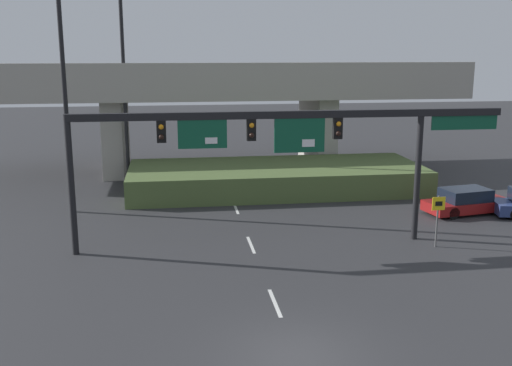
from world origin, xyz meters
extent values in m
plane|color=#2D2D30|center=(0.00, 0.00, 0.00)|extent=(160.00, 160.00, 0.00)
cube|color=silver|center=(0.00, 3.65, 0.00)|extent=(0.14, 2.40, 0.01)
cube|color=silver|center=(0.00, 10.10, 0.00)|extent=(0.14, 2.40, 0.01)
cube|color=silver|center=(0.00, 16.56, 0.00)|extent=(0.14, 2.40, 0.01)
cube|color=silver|center=(0.00, 23.01, 0.00)|extent=(0.14, 2.40, 0.01)
cube|color=silver|center=(0.00, 29.46, 0.00)|extent=(0.14, 2.40, 0.01)
cylinder|color=black|center=(-7.73, 9.93, 3.05)|extent=(0.28, 0.28, 6.11)
cylinder|color=black|center=(7.73, 9.93, 3.05)|extent=(0.28, 0.28, 6.11)
cube|color=black|center=(1.87, 9.93, 5.95)|extent=(19.20, 0.32, 0.32)
cube|color=black|center=(-3.87, 9.93, 5.31)|extent=(0.40, 0.28, 0.95)
sphere|color=orange|center=(-3.87, 9.76, 5.53)|extent=(0.22, 0.22, 0.22)
sphere|color=black|center=(-3.87, 9.76, 5.10)|extent=(0.22, 0.22, 0.22)
cube|color=black|center=(0.00, 9.93, 5.31)|extent=(0.40, 0.28, 0.95)
sphere|color=orange|center=(0.00, 9.76, 5.53)|extent=(0.22, 0.22, 0.22)
sphere|color=black|center=(0.00, 9.76, 5.10)|extent=(0.22, 0.22, 0.22)
cube|color=black|center=(3.87, 9.93, 5.31)|extent=(0.40, 0.28, 0.95)
sphere|color=orange|center=(3.87, 9.76, 5.53)|extent=(0.22, 0.22, 0.22)
sphere|color=black|center=(3.87, 9.76, 5.10)|extent=(0.22, 0.22, 0.22)
cube|color=#0F4C33|center=(-2.13, 9.83, 5.17)|extent=(2.11, 0.08, 1.23)
cube|color=white|center=(-1.76, 9.78, 4.90)|extent=(0.53, 0.03, 0.27)
cube|color=#0F4C33|center=(2.13, 9.83, 5.04)|extent=(2.25, 0.08, 1.50)
cube|color=white|center=(2.52, 9.78, 4.70)|extent=(0.56, 0.03, 0.33)
cube|color=#0F4C33|center=(9.79, 9.87, 5.47)|extent=(3.14, 0.07, 0.64)
cylinder|color=#4C4C4C|center=(8.24, 8.69, 1.19)|extent=(0.08, 0.08, 2.38)
cube|color=yellow|center=(8.24, 8.64, 2.03)|extent=(0.60, 0.03, 0.60)
cube|color=black|center=(8.24, 8.63, 2.03)|extent=(0.33, 0.01, 0.21)
cylinder|color=black|center=(-6.39, 24.16, 6.12)|extent=(0.24, 0.24, 12.25)
cylinder|color=black|center=(-8.95, 17.09, 6.98)|extent=(0.24, 0.24, 13.96)
cube|color=#A39E93|center=(0.00, 28.16, 6.14)|extent=(34.97, 8.50, 1.62)
cube|color=#A39E93|center=(0.00, 24.11, 7.40)|extent=(34.97, 0.40, 0.90)
cube|color=#A39E93|center=(-7.43, 28.16, 2.67)|extent=(1.40, 6.80, 5.33)
cube|color=#A39E93|center=(7.43, 28.16, 2.67)|extent=(1.40, 6.80, 5.33)
cube|color=#4C6033|center=(3.00, 20.71, 0.78)|extent=(18.30, 7.16, 1.56)
cube|color=maroon|center=(12.40, 13.86, 0.44)|extent=(5.00, 2.62, 0.56)
cube|color=black|center=(12.22, 13.83, 1.05)|extent=(2.72, 2.05, 0.66)
cylinder|color=black|center=(13.72, 14.91, 0.32)|extent=(0.67, 0.33, 0.64)
cylinder|color=black|center=(13.99, 13.32, 0.32)|extent=(0.67, 0.33, 0.64)
cylinder|color=black|center=(10.82, 14.41, 0.32)|extent=(0.67, 0.33, 0.64)
cylinder|color=black|center=(11.09, 12.82, 0.32)|extent=(0.67, 0.33, 0.64)
cylinder|color=black|center=(14.57, 13.79, 0.32)|extent=(0.67, 0.35, 0.64)
camera|label=1|loc=(-3.39, -15.71, 8.76)|focal=42.00mm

